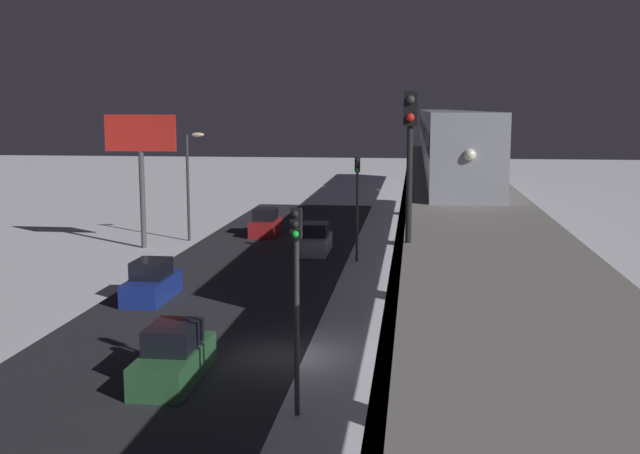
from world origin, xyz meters
name	(u,v)px	position (x,y,z in m)	size (l,w,h in m)	color
ground_plane	(281,356)	(0.00, 0.00, 0.00)	(240.00, 240.00, 0.00)	white
avenue_asphalt	(163,351)	(4.61, 0.00, 0.00)	(11.00, 93.21, 0.01)	#28282D
elevated_railway	(467,230)	(-6.84, 0.00, 4.98)	(5.00, 93.21, 5.76)	gray
subway_train	(440,130)	(-6.93, -37.82, 7.54)	(2.94, 74.07, 3.40)	#999EA8
rail_signal	(410,140)	(-4.80, 7.51, 8.48)	(0.36, 0.41, 4.00)	black
sedan_red	(266,224)	(6.01, -28.24, 0.80)	(1.80, 4.27, 1.97)	#A51E1E
sedan_silver_2	(315,241)	(1.41, -21.35, 0.80)	(1.80, 4.17, 1.97)	#B2B2B7
sedan_blue	(152,283)	(7.81, -8.03, 0.80)	(1.80, 4.35, 1.97)	navy
sedan_green	(174,358)	(3.21, 3.05, 0.80)	(1.80, 4.67, 1.97)	#2D6038
traffic_light_near	(296,281)	(-1.49, 5.65, 4.20)	(0.32, 0.44, 6.40)	#2D2D2D
traffic_light_mid	(357,193)	(-1.49, -18.84, 4.20)	(0.32, 0.44, 6.40)	#2D2D2D
commercial_billboard	(141,146)	(13.13, -21.85, 6.83)	(4.80, 0.36, 8.90)	#4C4C51
street_lamp_far	(191,173)	(10.69, -25.00, 4.81)	(1.35, 0.44, 7.65)	#38383D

